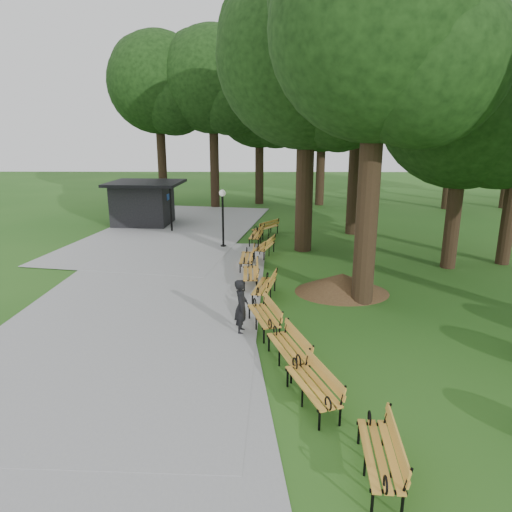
{
  "coord_description": "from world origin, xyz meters",
  "views": [
    {
      "loc": [
        -0.03,
        -11.61,
        5.63
      ],
      "look_at": [
        -0.21,
        4.75,
        1.1
      ],
      "focal_mm": 32.75,
      "sensor_mm": 36.0,
      "label": 1
    }
  ],
  "objects_px": {
    "person": "(241,307)",
    "lawn_tree_2": "(308,57)",
    "bench_5": "(250,273)",
    "bench_8": "(256,235)",
    "lawn_tree_0": "(379,31)",
    "dirt_mound": "(342,283)",
    "lawn_tree_4": "(362,48)",
    "bench_1": "(312,386)",
    "bench_9": "(265,228)",
    "bench_6": "(247,258)",
    "kiosk": "(143,203)",
    "lawn_tree_1": "(466,102)",
    "lamp_post": "(223,206)",
    "bench_3": "(264,316)",
    "bench_2": "(288,348)",
    "bench_0": "(379,454)",
    "bench_7": "(264,246)",
    "bench_4": "(264,286)"
  },
  "relations": [
    {
      "from": "dirt_mound",
      "to": "bench_7",
      "type": "height_order",
      "value": "bench_7"
    },
    {
      "from": "lawn_tree_0",
      "to": "bench_3",
      "type": "bearing_deg",
      "value": -145.03
    },
    {
      "from": "lawn_tree_0",
      "to": "bench_4",
      "type": "bearing_deg",
      "value": 175.42
    },
    {
      "from": "bench_0",
      "to": "lawn_tree_0",
      "type": "relative_size",
      "value": 0.16
    },
    {
      "from": "lamp_post",
      "to": "bench_3",
      "type": "bearing_deg",
      "value": -78.73
    },
    {
      "from": "lamp_post",
      "to": "bench_9",
      "type": "xyz_separation_m",
      "value": [
        2.06,
        2.46,
        -1.6
      ]
    },
    {
      "from": "lamp_post",
      "to": "bench_3",
      "type": "distance_m",
      "value": 9.92
    },
    {
      "from": "bench_0",
      "to": "lawn_tree_0",
      "type": "distance_m",
      "value": 11.36
    },
    {
      "from": "kiosk",
      "to": "bench_1",
      "type": "xyz_separation_m",
      "value": [
        8.08,
        -18.7,
        -0.85
      ]
    },
    {
      "from": "lawn_tree_1",
      "to": "lawn_tree_4",
      "type": "height_order",
      "value": "lawn_tree_4"
    },
    {
      "from": "lamp_post",
      "to": "dirt_mound",
      "type": "height_order",
      "value": "lamp_post"
    },
    {
      "from": "bench_3",
      "to": "bench_7",
      "type": "xyz_separation_m",
      "value": [
        0.07,
        8.03,
        0.0
      ]
    },
    {
      "from": "bench_8",
      "to": "lawn_tree_0",
      "type": "bearing_deg",
      "value": 31.79
    },
    {
      "from": "kiosk",
      "to": "bench_5",
      "type": "height_order",
      "value": "kiosk"
    },
    {
      "from": "bench_1",
      "to": "bench_6",
      "type": "xyz_separation_m",
      "value": [
        -1.66,
        9.89,
        0.0
      ]
    },
    {
      "from": "bench_1",
      "to": "bench_3",
      "type": "height_order",
      "value": "same"
    },
    {
      "from": "kiosk",
      "to": "lawn_tree_0",
      "type": "distance_m",
      "value": 17.8
    },
    {
      "from": "bench_2",
      "to": "lamp_post",
      "type": "bearing_deg",
      "value": 175.03
    },
    {
      "from": "bench_5",
      "to": "bench_6",
      "type": "relative_size",
      "value": 1.0
    },
    {
      "from": "lawn_tree_0",
      "to": "lawn_tree_2",
      "type": "xyz_separation_m",
      "value": [
        -1.38,
        6.78,
        0.25
      ]
    },
    {
      "from": "bench_8",
      "to": "bench_2",
      "type": "bearing_deg",
      "value": 11.79
    },
    {
      "from": "kiosk",
      "to": "lawn_tree_1",
      "type": "relative_size",
      "value": 0.42
    },
    {
      "from": "bench_2",
      "to": "lawn_tree_2",
      "type": "bearing_deg",
      "value": 156.17
    },
    {
      "from": "person",
      "to": "dirt_mound",
      "type": "xyz_separation_m",
      "value": [
        3.4,
        3.41,
        -0.44
      ]
    },
    {
      "from": "person",
      "to": "bench_2",
      "type": "height_order",
      "value": "person"
    },
    {
      "from": "person",
      "to": "lawn_tree_2",
      "type": "bearing_deg",
      "value": -11.0
    },
    {
      "from": "bench_2",
      "to": "lawn_tree_0",
      "type": "distance_m",
      "value": 9.35
    },
    {
      "from": "person",
      "to": "lawn_tree_4",
      "type": "xyz_separation_m",
      "value": [
        5.55,
        12.89,
        8.63
      ]
    },
    {
      "from": "dirt_mound",
      "to": "lawn_tree_4",
      "type": "relative_size",
      "value": 0.22
    },
    {
      "from": "bench_1",
      "to": "lawn_tree_4",
      "type": "distance_m",
      "value": 19.15
    },
    {
      "from": "person",
      "to": "lawn_tree_4",
      "type": "relative_size",
      "value": 0.12
    },
    {
      "from": "bench_5",
      "to": "person",
      "type": "bearing_deg",
      "value": -3.8
    },
    {
      "from": "lawn_tree_1",
      "to": "kiosk",
      "type": "bearing_deg",
      "value": 149.64
    },
    {
      "from": "lawn_tree_1",
      "to": "lawn_tree_4",
      "type": "distance_m",
      "value": 7.55
    },
    {
      "from": "dirt_mound",
      "to": "lawn_tree_2",
      "type": "relative_size",
      "value": 0.22
    },
    {
      "from": "bench_3",
      "to": "bench_5",
      "type": "bearing_deg",
      "value": 171.55
    },
    {
      "from": "bench_4",
      "to": "bench_8",
      "type": "bearing_deg",
      "value": -165.79
    },
    {
      "from": "lawn_tree_2",
      "to": "lawn_tree_4",
      "type": "relative_size",
      "value": 0.98
    },
    {
      "from": "bench_1",
      "to": "bench_9",
      "type": "distance_m",
      "value": 15.82
    },
    {
      "from": "dirt_mound",
      "to": "bench_9",
      "type": "relative_size",
      "value": 1.46
    },
    {
      "from": "bench_4",
      "to": "kiosk",
      "type": "bearing_deg",
      "value": -138.52
    },
    {
      "from": "bench_1",
      "to": "dirt_mound",
      "type": "bearing_deg",
      "value": 147.01
    },
    {
      "from": "person",
      "to": "lawn_tree_0",
      "type": "xyz_separation_m",
      "value": [
        3.91,
        2.46,
        7.49
      ]
    },
    {
      "from": "person",
      "to": "kiosk",
      "type": "relative_size",
      "value": 0.38
    },
    {
      "from": "person",
      "to": "bench_4",
      "type": "height_order",
      "value": "person"
    },
    {
      "from": "bench_3",
      "to": "bench_4",
      "type": "height_order",
      "value": "same"
    },
    {
      "from": "bench_7",
      "to": "lawn_tree_2",
      "type": "height_order",
      "value": "lawn_tree_2"
    },
    {
      "from": "bench_2",
      "to": "bench_6",
      "type": "height_order",
      "value": "same"
    },
    {
      "from": "bench_3",
      "to": "bench_5",
      "type": "distance_m",
      "value": 4.04
    },
    {
      "from": "bench_8",
      "to": "bench_1",
      "type": "bearing_deg",
      "value": 12.95
    }
  ]
}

